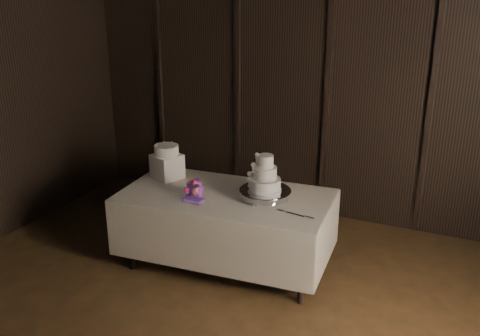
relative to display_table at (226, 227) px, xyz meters
name	(u,v)px	position (x,y,z in m)	size (l,w,h in m)	color
room	(155,207)	(0.50, -1.91, 1.08)	(6.08, 7.08, 3.08)	black
display_table	(226,227)	(0.00, 0.00, 0.00)	(2.06, 1.18, 0.76)	beige
cake_stand	(265,195)	(0.38, 0.06, 0.39)	(0.48, 0.48, 0.09)	silver
wedding_cake	(262,176)	(0.35, 0.04, 0.57)	(0.32, 0.28, 0.34)	white
bouquet	(195,189)	(-0.25, -0.15, 0.41)	(0.31, 0.41, 0.20)	#E2558C
box_pedestal	(167,166)	(-0.73, 0.15, 0.47)	(0.26, 0.26, 0.25)	white
small_cake	(166,150)	(-0.73, 0.15, 0.64)	(0.25, 0.25, 0.10)	white
cake_knife	(290,213)	(0.70, -0.15, 0.35)	(0.37, 0.02, 0.01)	silver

